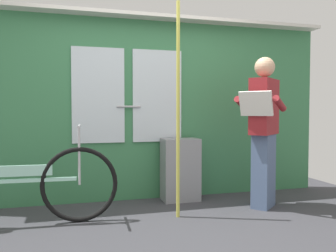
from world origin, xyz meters
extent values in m
cube|color=#38383D|center=(0.00, 0.00, -0.02)|extent=(5.61, 3.92, 0.04)
cube|color=#387A4C|center=(0.00, 1.16, 1.07)|extent=(4.61, 0.08, 2.14)
cube|color=silver|center=(-0.55, 1.11, 1.24)|extent=(0.60, 0.02, 1.10)
cube|color=silver|center=(0.15, 1.11, 1.24)|extent=(0.60, 0.02, 1.10)
cylinder|color=#B2B2B7|center=(-0.20, 1.09, 1.12)|extent=(0.28, 0.02, 0.02)
cube|color=silver|center=(0.00, 1.06, 2.16)|extent=(4.61, 0.28, 0.04)
torus|color=black|center=(-0.79, 0.41, 0.36)|extent=(0.72, 0.08, 0.72)
cube|color=#9EDBC6|center=(-1.34, 0.44, 0.42)|extent=(1.04, 0.08, 0.03)
cube|color=#9EDBC6|center=(-1.34, 0.44, 0.51)|extent=(0.60, 0.06, 0.10)
cylinder|color=#B7B7BC|center=(-0.79, 0.41, 0.64)|extent=(0.02, 0.02, 0.56)
cylinder|color=#B7B7BC|center=(-0.79, 0.41, 0.92)|extent=(0.05, 0.44, 0.02)
cube|color=slate|center=(1.18, 0.41, 0.40)|extent=(0.36, 0.35, 0.81)
cube|color=maroon|center=(1.18, 0.41, 1.11)|extent=(0.47, 0.45, 0.61)
sphere|color=tan|center=(1.18, 0.41, 1.54)|extent=(0.22, 0.22, 0.22)
cube|color=silver|center=(0.97, 0.23, 1.14)|extent=(0.31, 0.33, 0.26)
cylinder|color=maroon|center=(1.21, 0.17, 1.14)|extent=(0.28, 0.26, 0.17)
cylinder|color=maroon|center=(0.94, 0.47, 1.14)|extent=(0.28, 0.26, 0.17)
cube|color=gray|center=(0.39, 0.94, 0.37)|extent=(0.43, 0.28, 0.74)
cylinder|color=#C6C14C|center=(0.16, 0.31, 1.07)|extent=(0.04, 0.04, 2.14)
camera|label=1|loc=(-0.88, -3.05, 1.07)|focal=37.96mm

